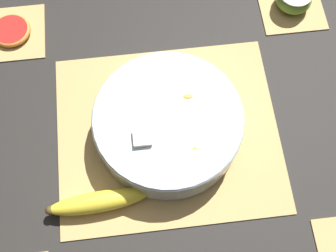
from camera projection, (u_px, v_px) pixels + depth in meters
name	position (u px, v px, depth m)	size (l,w,h in m)	color
ground_plane	(168.00, 133.00, 0.91)	(6.00, 6.00, 0.00)	black
bamboo_mat_center	(168.00, 133.00, 0.91)	(0.43, 0.37, 0.01)	tan
coaster_mat_near_left	(291.00, 6.00, 1.03)	(0.14, 0.14, 0.01)	tan
coaster_mat_near_right	(12.00, 33.00, 1.00)	(0.14, 0.14, 0.01)	tan
fruit_salad_bowl	(168.00, 124.00, 0.87)	(0.28, 0.28, 0.08)	silver
whole_banana	(97.00, 202.00, 0.83)	(0.18, 0.05, 0.04)	yellow
grapefruit_slice	(11.00, 31.00, 0.99)	(0.08, 0.08, 0.01)	#B2231E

